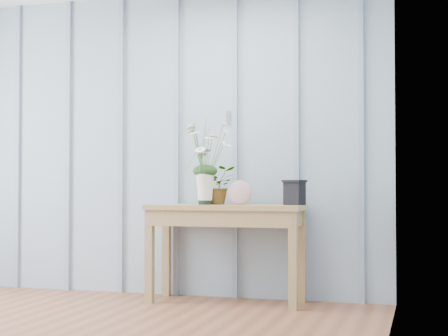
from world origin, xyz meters
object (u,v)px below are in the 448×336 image
(felt_disc_vessel, at_px, (240,193))
(carved_box, at_px, (294,192))
(daisy_vase, at_px, (205,150))
(sideboard, at_px, (226,219))

(felt_disc_vessel, height_order, carved_box, carved_box)
(daisy_vase, height_order, felt_disc_vessel, daisy_vase)
(felt_disc_vessel, xyz_separation_m, carved_box, (0.41, 0.04, 0.00))
(felt_disc_vessel, relative_size, carved_box, 0.99)
(daisy_vase, relative_size, carved_box, 3.52)
(daisy_vase, xyz_separation_m, carved_box, (0.68, 0.08, -0.32))
(daisy_vase, bearing_deg, sideboard, 19.54)
(daisy_vase, bearing_deg, felt_disc_vessel, 7.42)
(sideboard, height_order, felt_disc_vessel, felt_disc_vessel)
(daisy_vase, relative_size, felt_disc_vessel, 3.56)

